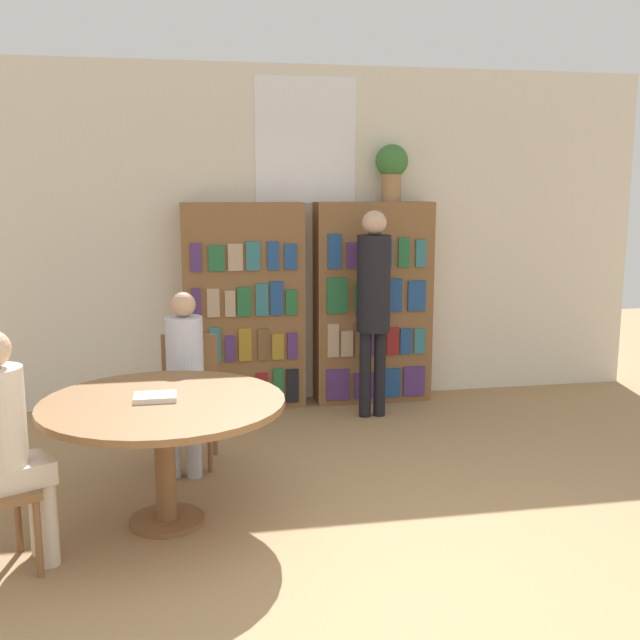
{
  "coord_description": "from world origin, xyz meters",
  "views": [
    {
      "loc": [
        -1.13,
        -2.81,
        1.95
      ],
      "look_at": [
        -0.2,
        2.13,
        1.05
      ],
      "focal_mm": 42.0,
      "sensor_mm": 36.0,
      "label": 1
    }
  ],
  "objects_px": {
    "chair_left_side": "(189,392)",
    "seated_reader_left": "(184,371)",
    "bookshelf_left": "(244,307)",
    "flower_vase": "(392,167)",
    "reading_table": "(163,417)",
    "librarian_standing": "(373,293)",
    "seated_reader_right": "(7,434)",
    "bookshelf_right": "(373,303)"
  },
  "relations": [
    {
      "from": "seated_reader_right",
      "to": "librarian_standing",
      "type": "bearing_deg",
      "value": 104.18
    },
    {
      "from": "bookshelf_right",
      "to": "flower_vase",
      "type": "distance_m",
      "value": 1.23
    },
    {
      "from": "bookshelf_right",
      "to": "bookshelf_left",
      "type": "bearing_deg",
      "value": 179.97
    },
    {
      "from": "seated_reader_right",
      "to": "librarian_standing",
      "type": "height_order",
      "value": "librarian_standing"
    },
    {
      "from": "bookshelf_right",
      "to": "seated_reader_right",
      "type": "relative_size",
      "value": 1.44
    },
    {
      "from": "flower_vase",
      "to": "librarian_standing",
      "type": "relative_size",
      "value": 0.29
    },
    {
      "from": "flower_vase",
      "to": "seated_reader_right",
      "type": "bearing_deg",
      "value": -135.61
    },
    {
      "from": "flower_vase",
      "to": "chair_left_side",
      "type": "distance_m",
      "value": 2.76
    },
    {
      "from": "seated_reader_right",
      "to": "reading_table",
      "type": "bearing_deg",
      "value": 90.0
    },
    {
      "from": "bookshelf_right",
      "to": "chair_left_side",
      "type": "xyz_separation_m",
      "value": [
        -1.68,
        -1.28,
        -0.4
      ]
    },
    {
      "from": "bookshelf_right",
      "to": "seated_reader_right",
      "type": "bearing_deg",
      "value": -133.95
    },
    {
      "from": "flower_vase",
      "to": "librarian_standing",
      "type": "distance_m",
      "value": 1.2
    },
    {
      "from": "seated_reader_left",
      "to": "librarian_standing",
      "type": "bearing_deg",
      "value": -140.3
    },
    {
      "from": "reading_table",
      "to": "librarian_standing",
      "type": "relative_size",
      "value": 0.8
    },
    {
      "from": "seated_reader_left",
      "to": "bookshelf_left",
      "type": "bearing_deg",
      "value": -101.64
    },
    {
      "from": "chair_left_side",
      "to": "seated_reader_right",
      "type": "xyz_separation_m",
      "value": [
        -0.92,
        -1.42,
        0.22
      ]
    },
    {
      "from": "chair_left_side",
      "to": "seated_reader_left",
      "type": "height_order",
      "value": "seated_reader_left"
    },
    {
      "from": "bookshelf_left",
      "to": "bookshelf_right",
      "type": "xyz_separation_m",
      "value": [
        1.17,
        -0.0,
        -0.0
      ]
    },
    {
      "from": "chair_left_side",
      "to": "librarian_standing",
      "type": "distance_m",
      "value": 1.83
    },
    {
      "from": "bookshelf_left",
      "to": "seated_reader_right",
      "type": "relative_size",
      "value": 1.44
    },
    {
      "from": "flower_vase",
      "to": "librarian_standing",
      "type": "height_order",
      "value": "flower_vase"
    },
    {
      "from": "bookshelf_right",
      "to": "flower_vase",
      "type": "bearing_deg",
      "value": 1.79
    },
    {
      "from": "seated_reader_left",
      "to": "seated_reader_right",
      "type": "relative_size",
      "value": 0.99
    },
    {
      "from": "reading_table",
      "to": "chair_left_side",
      "type": "height_order",
      "value": "chair_left_side"
    },
    {
      "from": "flower_vase",
      "to": "chair_left_side",
      "type": "xyz_separation_m",
      "value": [
        -1.84,
        -1.28,
        -1.61
      ]
    },
    {
      "from": "reading_table",
      "to": "seated_reader_left",
      "type": "bearing_deg",
      "value": 81.4
    },
    {
      "from": "seated_reader_left",
      "to": "flower_vase",
      "type": "bearing_deg",
      "value": -133.39
    },
    {
      "from": "reading_table",
      "to": "librarian_standing",
      "type": "height_order",
      "value": "librarian_standing"
    },
    {
      "from": "seated_reader_left",
      "to": "seated_reader_right",
      "type": "height_order",
      "value": "seated_reader_right"
    },
    {
      "from": "bookshelf_left",
      "to": "chair_left_side",
      "type": "height_order",
      "value": "bookshelf_left"
    },
    {
      "from": "bookshelf_left",
      "to": "flower_vase",
      "type": "bearing_deg",
      "value": 0.19
    },
    {
      "from": "flower_vase",
      "to": "seated_reader_left",
      "type": "height_order",
      "value": "flower_vase"
    },
    {
      "from": "bookshelf_left",
      "to": "seated_reader_right",
      "type": "xyz_separation_m",
      "value": [
        -1.43,
        -2.7,
        -0.18
      ]
    },
    {
      "from": "bookshelf_left",
      "to": "seated_reader_right",
      "type": "bearing_deg",
      "value": -117.89
    },
    {
      "from": "flower_vase",
      "to": "seated_reader_left",
      "type": "xyz_separation_m",
      "value": [
        -1.87,
        -1.46,
        -1.41
      ]
    },
    {
      "from": "flower_vase",
      "to": "reading_table",
      "type": "bearing_deg",
      "value": -130.9
    },
    {
      "from": "chair_left_side",
      "to": "librarian_standing",
      "type": "xyz_separation_m",
      "value": [
        1.56,
        0.78,
        0.57
      ]
    },
    {
      "from": "bookshelf_left",
      "to": "chair_left_side",
      "type": "xyz_separation_m",
      "value": [
        -0.51,
        -1.28,
        -0.4
      ]
    },
    {
      "from": "reading_table",
      "to": "seated_reader_right",
      "type": "xyz_separation_m",
      "value": [
        -0.76,
        -0.4,
        0.08
      ]
    },
    {
      "from": "chair_left_side",
      "to": "seated_reader_left",
      "type": "xyz_separation_m",
      "value": [
        -0.03,
        -0.18,
        0.2
      ]
    },
    {
      "from": "librarian_standing",
      "to": "chair_left_side",
      "type": "bearing_deg",
      "value": -153.53
    },
    {
      "from": "seated_reader_right",
      "to": "bookshelf_left",
      "type": "bearing_deg",
      "value": 124.71
    }
  ]
}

